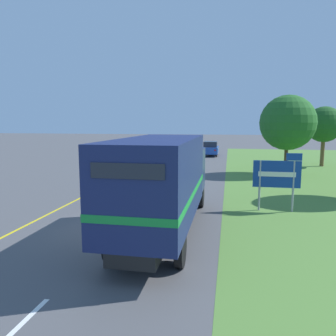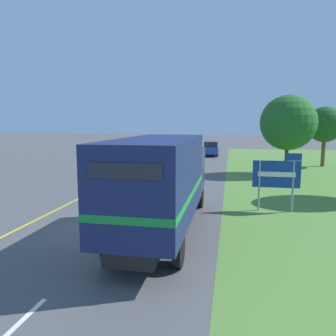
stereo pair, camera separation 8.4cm
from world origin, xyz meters
name	(u,v)px [view 1 (the left image)]	position (x,y,z in m)	size (l,w,h in m)	color
ground_plane	(121,228)	(0.00, 0.00, 0.00)	(200.00, 200.00, 0.00)	#515154
edge_line_yellow	(124,176)	(-3.70, 11.56, 0.00)	(0.12, 55.76, 0.01)	yellow
centre_dash_nearest	(9,336)	(0.00, -6.39, 0.00)	(0.12, 2.60, 0.01)	white
centre_dash_near	(123,226)	(0.00, 0.21, 0.00)	(0.12, 2.60, 0.01)	white
centre_dash_mid_a	(159,191)	(0.00, 6.81, 0.00)	(0.12, 2.60, 0.01)	white
centre_dash_mid_b	(177,174)	(0.00, 13.41, 0.00)	(0.12, 2.60, 0.01)	white
centre_dash_far	(188,163)	(0.00, 20.01, 0.00)	(0.12, 2.60, 0.01)	white
centre_dash_farthest	(195,157)	(0.00, 26.61, 0.00)	(0.12, 2.60, 0.01)	white
horse_trailer_truck	(164,180)	(1.70, -0.26, 1.94)	(2.32, 8.83, 3.43)	black
lead_car_white	(158,158)	(-2.09, 15.95, 0.94)	(1.80, 4.57, 1.86)	black
lead_car_blue_ahead	(211,148)	(1.74, 27.87, 0.89)	(1.80, 3.91, 1.74)	black
highway_sign	(278,175)	(6.07, 3.59, 1.62)	(2.04, 0.09, 2.61)	#9E9EA3
roadside_tree_mid	(288,123)	(8.20, 14.75, 3.93)	(4.15, 4.15, 6.01)	#4C3823
roadside_tree_far	(324,125)	(12.23, 20.28, 3.76)	(3.20, 3.20, 5.38)	brown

